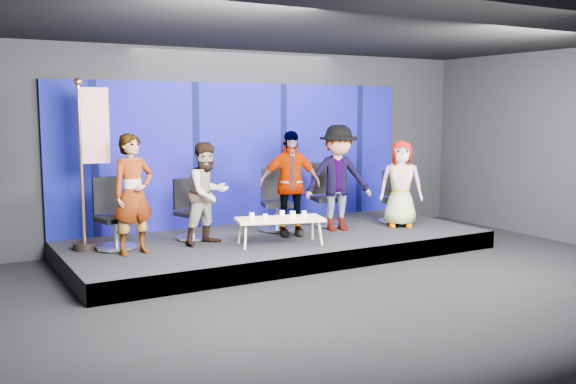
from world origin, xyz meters
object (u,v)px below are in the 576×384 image
Objects in this scene: chair_b at (191,219)px; chair_e at (393,205)px; mug_a at (252,216)px; coffee_table at (280,220)px; panelist_c at (290,183)px; chair_a at (114,226)px; chair_c at (276,210)px; panelist_a at (133,194)px; panelist_e at (401,184)px; mug_b at (265,217)px; flag_stand at (90,160)px; mug_c at (282,214)px; panelist_d at (338,178)px; chair_d at (327,205)px; mug_d at (293,215)px; panelist_b at (208,193)px; mug_e at (304,214)px.

chair_e is (3.92, -0.35, -0.01)m from chair_b.
coffee_table is at bearing -22.86° from mug_a.
chair_b is 1.75m from panelist_c.
chair_a is 5.22m from chair_e.
chair_b is at bearing -163.03° from chair_c.
panelist_a reaches higher than panelist_e.
mug_b is (-0.27, -0.03, 0.08)m from coffee_table.
panelist_e is at bearing -4.62° from flag_stand.
mug_c is (-0.39, -0.45, -0.42)m from panelist_c.
panelist_d is 19.14× the size of mug_c.
chair_d is 1.74m from mug_c.
chair_d is 10.55× the size of mug_d.
chair_a is at bearing -164.53° from chair_d.
panelist_c reaches higher than panelist_b.
chair_b reaches higher than chair_e.
panelist_a is 1.39m from chair_b.
mug_b is at bearing 175.56° from mug_e.
panelist_c reaches higher than mug_a.
panelist_a is 2.30m from coffee_table.
mug_d reaches higher than mug_e.
coffee_table is 0.57× the size of flag_stand.
panelist_a is 2.03m from mug_b.
panelist_c is at bearing -142.69° from chair_e.
chair_d is 1.39m from panelist_e.
panelist_c is at bearing -166.77° from panelist_d.
mug_c is 1.03× the size of mug_e.
chair_c is 12.00× the size of mug_b.
mug_c is (-1.36, -0.44, -0.46)m from panelist_d.
panelist_b is at bearing -144.73° from chair_c.
mug_e is (-1.17, -1.13, 0.09)m from chair_d.
chair_d is 1.63m from mug_e.
panelist_c is (1.47, -0.03, 0.08)m from panelist_b.
panelist_d reaches higher than chair_a.
panelist_a is at bearing -157.30° from chair_d.
chair_d is 1.81m from mug_d.
chair_b is 1.03× the size of chair_e.
coffee_table is 0.45m from mug_a.
chair_b is at bearing 126.12° from mug_a.
mug_d is 0.04× the size of flag_stand.
chair_a reaches higher than mug_b.
panelist_b is 16.94× the size of mug_a.
chair_c is 1.13× the size of chair_e.
mug_d is at bearing -138.29° from panelist_e.
mug_c is 0.89× the size of mug_d.
chair_b reaches higher than mug_a.
mug_c is at bearing 147.05° from mug_e.
panelist_a is 0.69× the size of flag_stand.
mug_d is (0.59, -0.27, 0.01)m from mug_a.
mug_b is at bearing 171.04° from mug_d.
flag_stand is (-1.57, 0.02, 1.04)m from chair_b.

